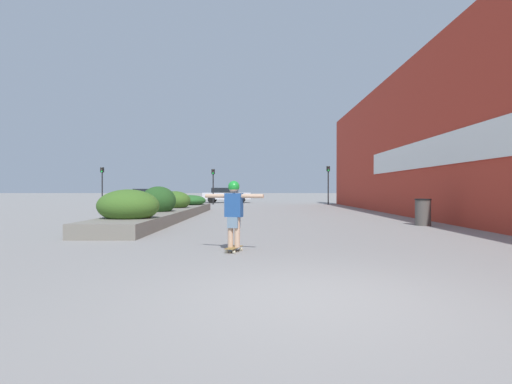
# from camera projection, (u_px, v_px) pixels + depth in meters

# --- Properties ---
(ground_plane) EXTENTS (300.00, 300.00, 0.00)m
(ground_plane) POSITION_uv_depth(u_px,v_px,m) (313.00, 298.00, 4.81)
(ground_plane) COLOR gray
(building_wall_right) EXTENTS (0.67, 35.44, 7.53)m
(building_wall_right) POSITION_uv_depth(u_px,v_px,m) (415.00, 138.00, 18.96)
(building_wall_right) COLOR #B23323
(building_wall_right) RESTS_ON ground_plane
(planter_box) EXTENTS (1.92, 15.67, 1.44)m
(planter_box) POSITION_uv_depth(u_px,v_px,m) (167.00, 209.00, 17.84)
(planter_box) COLOR slate
(planter_box) RESTS_ON ground_plane
(skateboard) EXTENTS (0.38, 0.62, 0.10)m
(skateboard) POSITION_uv_depth(u_px,v_px,m) (234.00, 248.00, 8.38)
(skateboard) COLOR olive
(skateboard) RESTS_ON ground_plane
(skateboarder) EXTENTS (1.26, 0.49, 1.40)m
(skateboarder) POSITION_uv_depth(u_px,v_px,m) (234.00, 207.00, 8.38)
(skateboarder) COLOR tan
(skateboarder) RESTS_ON skateboard
(trash_bin) EXTENTS (0.58, 0.58, 0.98)m
(trash_bin) POSITION_uv_depth(u_px,v_px,m) (423.00, 212.00, 14.53)
(trash_bin) COLOR #514C47
(trash_bin) RESTS_ON ground_plane
(car_leftmost) EXTENTS (3.96, 1.85, 1.54)m
(car_leftmost) POSITION_uv_depth(u_px,v_px,m) (394.00, 194.00, 42.87)
(car_leftmost) COLOR slate
(car_leftmost) RESTS_ON ground_plane
(car_center_left) EXTENTS (4.15, 2.07, 1.39)m
(car_center_left) POSITION_uv_depth(u_px,v_px,m) (146.00, 196.00, 38.79)
(car_center_left) COLOR slate
(car_center_left) RESTS_ON ground_plane
(car_center_right) EXTENTS (4.73, 1.95, 1.50)m
(car_center_right) POSITION_uv_depth(u_px,v_px,m) (227.00, 195.00, 39.77)
(car_center_right) COLOR silver
(car_center_right) RESTS_ON ground_plane
(traffic_light_left) EXTENTS (0.28, 0.30, 3.13)m
(traffic_light_left) POSITION_uv_depth(u_px,v_px,m) (213.00, 180.00, 35.20)
(traffic_light_left) COLOR black
(traffic_light_left) RESTS_ON ground_plane
(traffic_light_right) EXTENTS (0.28, 0.30, 3.37)m
(traffic_light_right) POSITION_uv_depth(u_px,v_px,m) (328.00, 178.00, 34.97)
(traffic_light_right) COLOR black
(traffic_light_right) RESTS_ON ground_plane
(traffic_light_far_left) EXTENTS (0.28, 0.30, 3.30)m
(traffic_light_far_left) POSITION_uv_depth(u_px,v_px,m) (102.00, 179.00, 35.57)
(traffic_light_far_left) COLOR black
(traffic_light_far_left) RESTS_ON ground_plane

